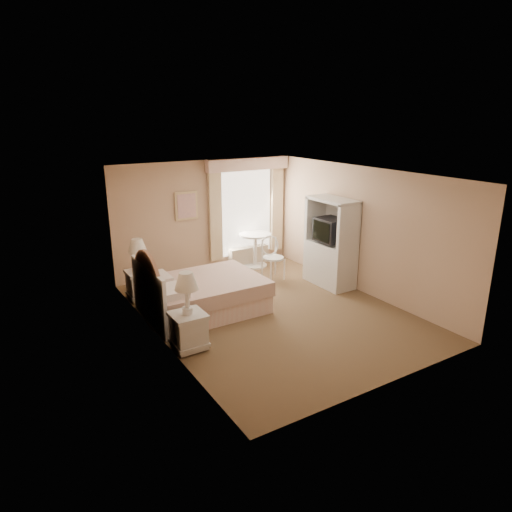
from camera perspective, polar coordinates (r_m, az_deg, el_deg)
room at (r=7.96m, az=2.11°, el=1.29°), size 4.21×5.51×2.51m
window at (r=10.67m, az=-1.05°, el=5.94°), size 2.05×0.22×2.51m
framed_art at (r=10.02m, az=-8.69°, el=6.22°), size 0.52×0.04×0.62m
bed at (r=8.31m, az=-7.09°, el=-4.77°), size 2.09×1.59×1.40m
nightstand_near at (r=7.02m, az=-8.48°, el=-8.05°), size 0.50×0.50×1.22m
nightstand_far at (r=9.07m, az=-14.32°, el=-2.54°), size 0.49×0.49×1.19m
round_table at (r=10.67m, az=-0.10°, el=1.45°), size 0.75×0.75×0.79m
cafe_chair at (r=9.89m, az=1.98°, el=0.26°), size 0.45×0.45×0.94m
armoire at (r=9.58m, az=9.31°, el=0.81°), size 0.55×1.10×1.83m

